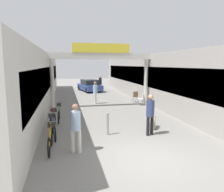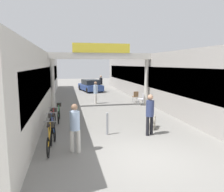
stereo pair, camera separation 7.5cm
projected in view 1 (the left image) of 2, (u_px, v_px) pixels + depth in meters
The scene contains 17 objects.
ground_plane at pixel (145, 158), 7.14m from camera, with size 80.00×80.00×0.00m, color gray.
storefront_left at pixel (30, 79), 16.44m from camera, with size 3.00×26.00×3.79m.
storefront_right at pixel (156, 78), 18.57m from camera, with size 3.00×26.00×3.79m.
arcade_sign_gateway at pixel (101, 62), 15.17m from camera, with size 7.40×0.47×4.44m.
pedestrian_with_dog at pixel (150, 112), 9.29m from camera, with size 0.45×0.45×1.77m.
pedestrian_companion at pixel (76, 125), 7.45m from camera, with size 0.45×0.45×1.71m.
pedestrian_carrying_crate at pixel (95, 91), 16.74m from camera, with size 0.41×0.41×1.71m.
pedestrian_elderly_walking at pixel (100, 82), 24.11m from camera, with size 0.47×0.47×1.78m.
dog_on_leash at pixel (152, 120), 10.33m from camera, with size 0.69×0.86×0.62m.
bicycle_orange_nearest at pixel (50, 138), 7.70m from camera, with size 0.46×1.69×0.98m.
bicycle_blue_second at pixel (53, 127), 9.14m from camera, with size 0.46×1.68×0.98m.
bicycle_red_third at pixel (53, 120), 10.23m from camera, with size 0.46×1.69×0.98m.
bicycle_green_farthest at pixel (59, 113), 11.68m from camera, with size 0.46×1.69×0.98m.
bollard_post_metal at pixel (108, 123), 9.40m from camera, with size 0.10×0.10×0.99m.
cafe_chair_aluminium_nearer at pixel (141, 98), 16.14m from camera, with size 0.48×0.48×0.89m.
cafe_chair_wood_farther at pixel (135, 96), 17.37m from camera, with size 0.42×0.42×0.89m.
parked_car_blue at pixel (90, 86), 24.47m from camera, with size 2.53×4.27×1.33m.
Camera 1 is at (-2.50, -6.39, 3.04)m, focal length 35.00 mm.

